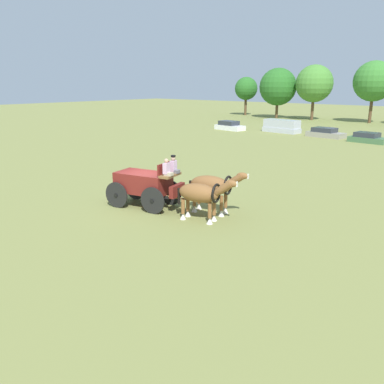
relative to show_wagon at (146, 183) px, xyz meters
name	(u,v)px	position (x,y,z in m)	size (l,w,h in m)	color
ground_plane	(144,206)	(-0.16, -0.04, -1.28)	(220.00, 220.00, 0.00)	olive
show_wagon	(146,183)	(0.00, 0.00, 0.00)	(5.91, 2.58, 2.86)	maroon
draft_horse_near	(213,186)	(3.36, 1.43, 0.12)	(3.15, 1.41, 2.27)	brown
draft_horse_off	(201,194)	(3.66, 0.16, 0.03)	(3.05, 1.34, 2.17)	brown
parked_vehicle_a	(230,126)	(-17.61, 32.68, -0.74)	(4.44, 2.39, 1.26)	white
parked_vehicle_b	(282,126)	(-10.59, 34.77, -0.46)	(5.18, 2.44, 1.69)	silver
parked_vehicle_c	(325,133)	(-4.13, 33.81, -0.78)	(4.63, 2.46, 1.16)	gray
parked_vehicle_d	(368,138)	(1.31, 32.48, -0.80)	(4.20, 2.39, 1.12)	#477047
tree_a	(246,89)	(-30.65, 56.79, 4.02)	(4.57, 4.57, 7.62)	brown
tree_b	(278,87)	(-22.25, 54.58, 4.44)	(6.82, 6.82, 9.14)	brown
tree_c	(314,84)	(-15.41, 55.02, 5.02)	(6.46, 6.46, 9.54)	brown
tree_d	(374,81)	(-5.74, 55.91, 5.40)	(6.47, 6.47, 9.93)	brown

